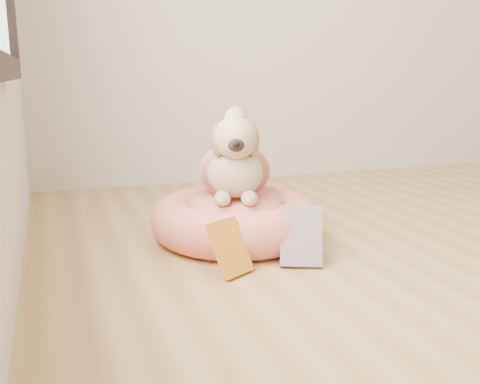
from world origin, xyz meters
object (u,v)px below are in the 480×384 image
object	(u,v)px
pet_bed	(236,219)
book_white	(301,236)
dog	(234,150)
book_yellow	(230,248)

from	to	relation	value
pet_bed	book_white	size ratio (longest dim) A/B	3.05
pet_bed	dog	size ratio (longest dim) A/B	1.36
dog	book_white	bearing A→B (deg)	-54.15
book_yellow	book_white	size ratio (longest dim) A/B	0.86
book_yellow	book_white	bearing A→B (deg)	-26.56
pet_bed	book_yellow	size ratio (longest dim) A/B	3.55
dog	pet_bed	bearing A→B (deg)	-78.66
pet_bed	book_yellow	xyz separation A→B (m)	(-0.14, -0.35, 0.01)
dog	book_white	xyz separation A→B (m)	(0.12, -0.36, -0.26)
pet_bed	book_yellow	bearing A→B (deg)	-112.15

